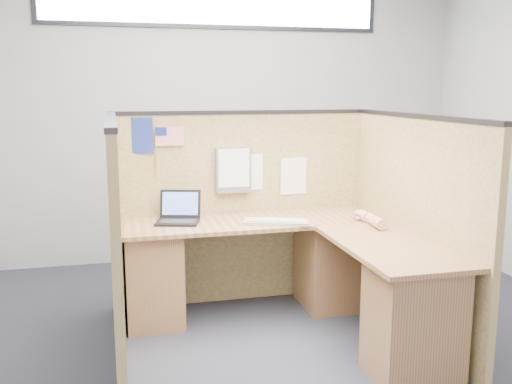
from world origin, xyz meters
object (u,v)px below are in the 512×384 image
object	(u,v)px
laptop	(176,214)
keyboard	(276,222)
mouse	(361,217)
l_desk	(292,277)

from	to	relation	value
laptop	keyboard	bearing A→B (deg)	-4.04
laptop	mouse	xyz separation A→B (m)	(1.34, -0.28, -0.03)
keyboard	mouse	bearing A→B (deg)	16.70
keyboard	laptop	bearing A→B (deg)	179.71
laptop	keyboard	xyz separation A→B (m)	(0.69, -0.25, -0.04)
keyboard	mouse	xyz separation A→B (m)	(0.65, -0.03, 0.01)
l_desk	keyboard	world-z (taller)	keyboard
keyboard	mouse	world-z (taller)	mouse
l_desk	laptop	xyz separation A→B (m)	(-0.75, 0.47, 0.39)
l_desk	mouse	world-z (taller)	mouse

